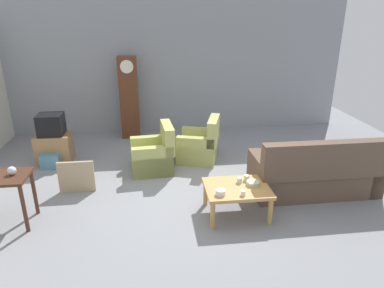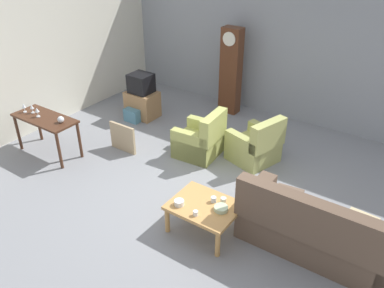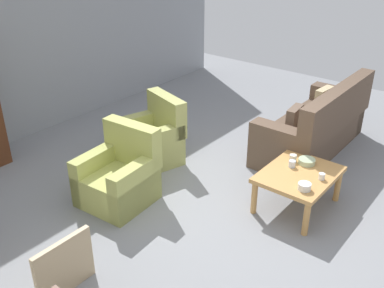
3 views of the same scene
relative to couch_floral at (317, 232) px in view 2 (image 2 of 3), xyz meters
name	(u,v)px [view 2 (image 2 of 3)]	position (x,y,z in m)	size (l,w,h in m)	color
ground_plane	(200,194)	(-1.99, 0.19, -0.35)	(10.40, 10.40, 0.00)	gray
garage_door_wall	(295,47)	(-1.99, 3.79, 1.25)	(8.40, 0.16, 3.20)	gray
pegboard_wall_left	(42,59)	(-6.19, 0.59, 1.09)	(0.12, 6.40, 2.88)	silver
couch_floral	(317,232)	(0.00, 0.00, 0.00)	(2.10, 0.89, 1.04)	brown
armchair_olive_near	(200,141)	(-2.68, 1.25, -0.05)	(0.85, 0.82, 0.92)	tan
armchair_olive_far	(255,147)	(-1.73, 1.64, -0.05)	(0.97, 0.95, 0.92)	tan
coffee_table_wood	(204,209)	(-1.47, -0.48, 0.04)	(0.96, 0.76, 0.46)	tan
console_table_dark	(45,123)	(-5.11, -0.34, 0.30)	(1.30, 0.56, 0.77)	#472819
grandfather_clock	(231,71)	(-3.21, 3.27, 0.63)	(0.44, 0.30, 1.96)	#562D19
tv_stand_cabinet	(142,104)	(-4.70, 1.92, -0.06)	(0.68, 0.52, 0.59)	#997047
tv_crt	(141,83)	(-4.70, 1.92, 0.45)	(0.48, 0.44, 0.42)	black
framed_picture_leaning	(123,138)	(-4.01, 0.53, -0.07)	(0.60, 0.05, 0.56)	tan
storage_box_blue	(135,114)	(-4.72, 1.68, -0.21)	(0.36, 0.39, 0.29)	teal
glass_dome_cloche	(61,120)	(-4.68, -0.30, 0.47)	(0.12, 0.12, 0.12)	silver
cup_white_porcelain	(196,213)	(-1.45, -0.74, 0.15)	(0.07, 0.07, 0.07)	white
cup_blue_rimmed	(214,199)	(-1.41, -0.35, 0.15)	(0.08, 0.08, 0.08)	silver
cup_cream_tall	(223,200)	(-1.28, -0.29, 0.15)	(0.09, 0.09, 0.09)	beige
bowl_white_stacked	(179,203)	(-1.77, -0.68, 0.15)	(0.14, 0.14, 0.08)	white
bowl_shallow_green	(221,208)	(-1.22, -0.45, 0.14)	(0.20, 0.20, 0.06)	#B2C69E
wine_glass_tall	(24,107)	(-5.59, -0.40, 0.53)	(0.07, 0.07, 0.18)	silver
wine_glass_mid	(32,108)	(-5.44, -0.34, 0.53)	(0.07, 0.07, 0.17)	silver
wine_glass_short	(37,111)	(-5.21, -0.39, 0.54)	(0.08, 0.08, 0.19)	silver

